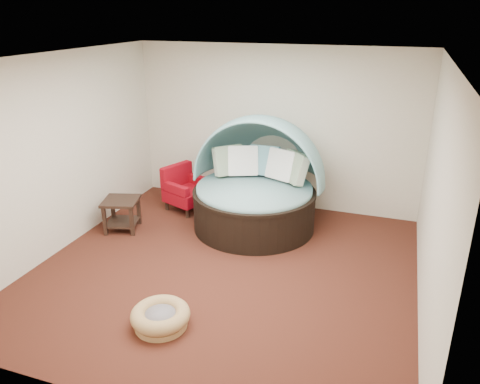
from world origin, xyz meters
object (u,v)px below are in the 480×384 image
(pet_basket, at_px, (161,317))
(red_armchair, at_px, (185,190))
(side_table, at_px, (122,210))
(canopy_daybed, at_px, (257,177))

(pet_basket, relative_size, red_armchair, 1.03)
(red_armchair, distance_m, side_table, 1.26)
(red_armchair, bearing_deg, side_table, -96.56)
(canopy_daybed, height_order, pet_basket, canopy_daybed)
(canopy_daybed, bearing_deg, red_armchair, 170.81)
(pet_basket, xyz_separation_m, side_table, (-1.76, 2.02, 0.21))
(pet_basket, relative_size, side_table, 1.32)
(canopy_daybed, distance_m, pet_basket, 3.00)
(canopy_daybed, distance_m, side_table, 2.22)
(canopy_daybed, relative_size, pet_basket, 2.39)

